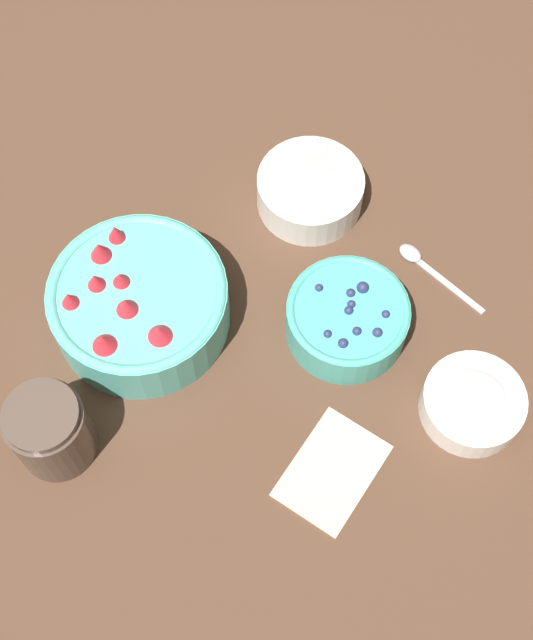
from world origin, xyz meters
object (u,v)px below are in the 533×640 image
bowl_cream (473,402)px  jar_chocolate (50,430)px  bowl_strawberries (139,302)px  bowl_blueberries (347,318)px  bowl_bananas (311,188)px

bowl_cream → jar_chocolate: size_ratio=1.15×
bowl_strawberries → jar_chocolate: 0.19m
bowl_strawberries → bowl_blueberries: bowl_strawberries is taller
bowl_bananas → bowl_cream: bowl_bananas is taller
bowl_blueberries → bowl_bananas: bowl_blueberries is taller
bowl_blueberries → jar_chocolate: bearing=-4.6°
bowl_strawberries → bowl_bananas: 0.28m
bowl_blueberries → jar_chocolate: 0.38m
bowl_cream → bowl_strawberries: bearing=-45.0°
bowl_bananas → bowl_cream: 0.35m
bowl_strawberries → bowl_bananas: (-0.27, -0.06, -0.01)m
bowl_blueberries → bowl_bananas: (-0.05, -0.19, -0.00)m
bowl_strawberries → jar_chocolate: (0.16, 0.10, 0.00)m
bowl_blueberries → bowl_cream: bowl_blueberries is taller
jar_chocolate → bowl_strawberries: bearing=-146.6°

